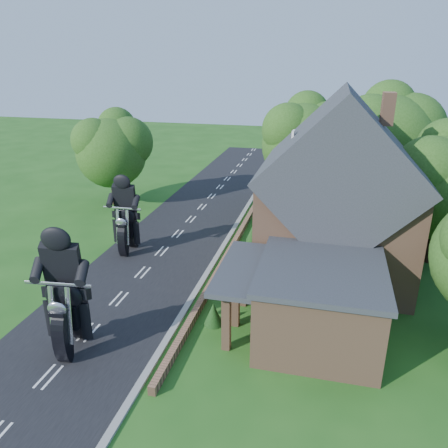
% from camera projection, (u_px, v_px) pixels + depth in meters
% --- Properties ---
extents(ground, '(120.00, 120.00, 0.00)m').
position_uv_depth(ground, '(119.00, 299.00, 22.40)').
color(ground, '#1F5116').
rests_on(ground, ground).
extents(road, '(7.00, 80.00, 0.02)m').
position_uv_depth(road, '(119.00, 299.00, 22.40)').
color(road, black).
rests_on(road, ground).
extents(kerb, '(0.30, 80.00, 0.12)m').
position_uv_depth(kerb, '(187.00, 307.00, 21.57)').
color(kerb, gray).
rests_on(kerb, ground).
extents(garden_wall, '(0.30, 22.00, 0.40)m').
position_uv_depth(garden_wall, '(223.00, 262.00, 25.90)').
color(garden_wall, '#95684B').
rests_on(garden_wall, ground).
extents(house, '(9.54, 8.64, 10.24)m').
position_uv_depth(house, '(337.00, 199.00, 23.93)').
color(house, '#95684B').
rests_on(house, ground).
extents(annex, '(7.05, 5.94, 3.44)m').
position_uv_depth(annex, '(316.00, 301.00, 18.84)').
color(annex, '#95684B').
rests_on(annex, ground).
extents(tree_behind_house, '(7.81, 7.20, 10.08)m').
position_uv_depth(tree_behind_house, '(392.00, 136.00, 31.61)').
color(tree_behind_house, black).
rests_on(tree_behind_house, ground).
extents(tree_behind_left, '(6.94, 6.40, 9.16)m').
position_uv_depth(tree_behind_left, '(309.00, 137.00, 34.02)').
color(tree_behind_left, black).
rests_on(tree_behind_left, ground).
extents(tree_far_road, '(6.08, 5.60, 7.84)m').
position_uv_depth(tree_far_road, '(116.00, 147.00, 34.96)').
color(tree_far_road, black).
rests_on(tree_far_road, ground).
extents(shrub_a, '(0.90, 0.90, 1.10)m').
position_uv_depth(shrub_a, '(213.00, 314.00, 20.12)').
color(shrub_a, '#133511').
rests_on(shrub_a, ground).
extents(shrub_b, '(0.90, 0.90, 1.10)m').
position_uv_depth(shrub_b, '(226.00, 288.00, 22.38)').
color(shrub_b, '#133511').
rests_on(shrub_b, ground).
extents(shrub_c, '(0.90, 0.90, 1.10)m').
position_uv_depth(shrub_c, '(236.00, 266.00, 24.65)').
color(shrub_c, '#133511').
rests_on(shrub_c, ground).
extents(shrub_d, '(0.90, 0.90, 1.10)m').
position_uv_depth(shrub_d, '(252.00, 234.00, 29.17)').
color(shrub_d, '#133511').
rests_on(shrub_d, ground).
extents(shrub_e, '(0.90, 0.90, 1.10)m').
position_uv_depth(shrub_e, '(259.00, 221.00, 31.44)').
color(shrub_e, '#133511').
rests_on(shrub_e, ground).
extents(shrub_f, '(0.90, 0.90, 1.10)m').
position_uv_depth(shrub_f, '(264.00, 210.00, 33.70)').
color(shrub_f, '#133511').
rests_on(shrub_f, ground).
extents(motorcycle_lead, '(0.66, 1.87, 1.70)m').
position_uv_depth(motorcycle_lead, '(72.00, 333.00, 18.23)').
color(motorcycle_lead, black).
rests_on(motorcycle_lead, ground).
extents(motorcycle_follow, '(0.45, 1.65, 1.53)m').
position_uv_depth(motorcycle_follow, '(128.00, 241.00, 27.51)').
color(motorcycle_follow, black).
rests_on(motorcycle_follow, ground).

